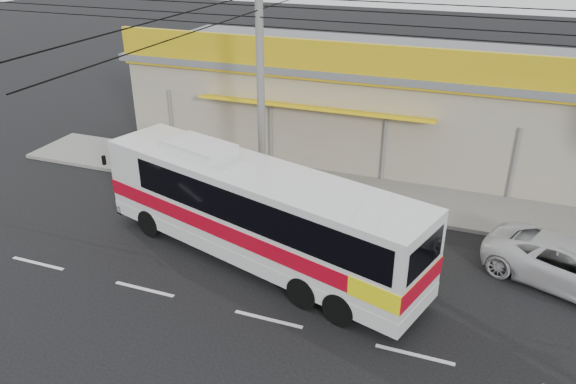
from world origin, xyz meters
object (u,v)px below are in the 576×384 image
motorbike_red (133,156)px  white_car (573,265)px  motorbike_dark (129,149)px  utility_pole (259,10)px  coach_bus (260,210)px

motorbike_red → white_car: (17.37, -2.89, 0.09)m
motorbike_dark → white_car: 18.23m
motorbike_red → utility_pole: utility_pole is taller
coach_bus → motorbike_red: size_ratio=6.63×
motorbike_red → utility_pole: size_ratio=0.05×
motorbike_red → white_car: 17.61m
motorbike_red → motorbike_dark: size_ratio=1.00×
coach_bus → motorbike_dark: (-8.75, 5.44, -1.19)m
motorbike_dark → coach_bus: bearing=-115.0°
motorbike_dark → motorbike_red: bearing=-125.4°
coach_bus → white_car: bearing=29.9°
coach_bus → motorbike_dark: bearing=165.4°
white_car → utility_pole: 12.78m
utility_pole → motorbike_dark: bearing=169.0°
white_car → utility_pole: (-10.82, 2.01, 6.50)m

